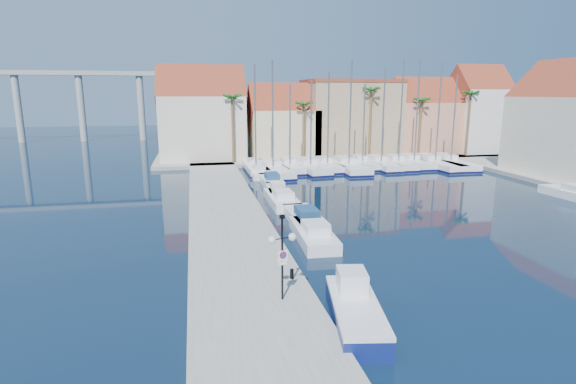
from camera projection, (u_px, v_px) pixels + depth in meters
name	position (u px, v px, depth m)	size (l,w,h in m)	color
ground	(420.00, 285.00, 23.72)	(260.00, 260.00, 0.00)	black
quay_west	(229.00, 221.00, 34.75)	(6.00, 77.00, 0.50)	gray
shore_north	(331.00, 155.00, 71.56)	(54.00, 16.00, 0.50)	gray
lamp_post	(282.00, 244.00, 20.39)	(1.36, 0.61, 4.10)	black
bollard	(292.00, 274.00, 23.27)	(0.20, 0.20, 0.51)	black
fishing_boat	(355.00, 309.00, 19.63)	(2.98, 6.13, 2.06)	navy
motorboat_west_0	(314.00, 233.00, 30.82)	(2.57, 7.08, 1.40)	white
motorboat_west_1	(305.00, 217.00, 34.77)	(2.21, 6.77, 1.40)	white
motorboat_west_2	(282.00, 199.00, 40.89)	(2.31, 7.14, 1.40)	white
motorboat_west_3	(276.00, 190.00, 44.59)	(2.05, 5.60, 1.40)	white
motorboat_west_4	(271.00, 180.00, 49.72)	(2.16, 6.44, 1.40)	white
motorboat_west_5	(258.00, 172.00, 54.62)	(2.00, 6.14, 1.40)	white
motorboat_east_1	(570.00, 193.00, 43.32)	(2.18, 5.90, 1.40)	white
sailboat_0	(255.00, 167.00, 57.60)	(2.56, 9.49, 13.41)	white
sailboat_1	(272.00, 169.00, 56.74)	(3.82, 12.21, 13.84)	white
sailboat_2	(289.00, 167.00, 58.44)	(2.66, 8.85, 11.03)	white
sailboat_3	(309.00, 167.00, 58.38)	(3.54, 10.71, 11.49)	white
sailboat_4	(326.00, 165.00, 59.42)	(3.00, 8.93, 12.55)	white
sailboat_5	(347.00, 166.00, 59.16)	(3.38, 11.69, 13.99)	white
sailboat_6	(361.00, 163.00, 61.16)	(2.57, 8.41, 11.13)	white
sailboat_7	(379.00, 164.00, 60.77)	(2.73, 9.87, 13.37)	white
sailboat_8	(397.00, 163.00, 61.31)	(3.06, 9.50, 14.17)	white
sailboat_9	(412.00, 162.00, 62.13)	(2.64, 9.48, 14.32)	white
sailboat_10	(432.00, 163.00, 61.69)	(4.06, 12.26, 14.06)	white
sailboat_11	(448.00, 163.00, 62.03)	(3.92, 12.08, 12.27)	white
building_0	(202.00, 117.00, 65.21)	(12.30, 9.00, 13.50)	beige
building_1	(283.00, 125.00, 67.90)	(10.30, 8.00, 11.00)	beige
building_2	(350.00, 117.00, 70.87)	(14.20, 10.20, 11.50)	tan
building_3	(422.00, 119.00, 72.43)	(10.30, 8.00, 12.00)	tan
building_4	(477.00, 112.00, 73.05)	(8.30, 8.00, 14.00)	white
palm_0	(232.00, 100.00, 60.69)	(2.60, 2.60, 10.15)	brown
palm_1	(304.00, 106.00, 62.92)	(2.60, 2.60, 9.15)	brown
palm_2	(371.00, 93.00, 64.53)	(2.60, 2.60, 11.15)	brown
palm_3	(422.00, 102.00, 66.45)	(2.60, 2.60, 9.65)	brown
palm_4	(471.00, 96.00, 67.87)	(2.60, 2.60, 10.65)	brown
viaduct	(53.00, 92.00, 91.98)	(48.00, 2.20, 14.45)	#9E9E99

